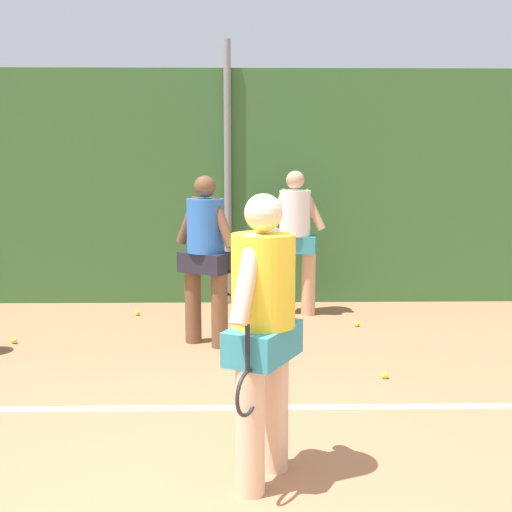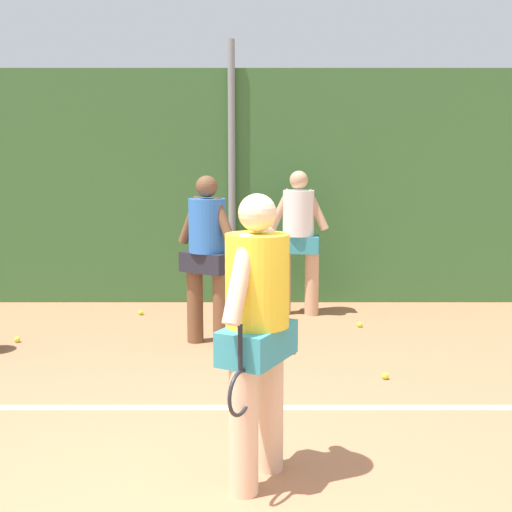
{
  "view_description": "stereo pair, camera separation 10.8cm",
  "coord_description": "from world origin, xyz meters",
  "px_view_note": "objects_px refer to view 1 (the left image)",
  "views": [
    {
      "loc": [
        0.22,
        -3.51,
        2.07
      ],
      "look_at": [
        0.34,
        3.07,
        1.08
      ],
      "focal_mm": 46.78,
      "sensor_mm": 36.0,
      "label": 1
    },
    {
      "loc": [
        0.33,
        -3.51,
        2.07
      ],
      "look_at": [
        0.34,
        3.07,
        1.08
      ],
      "focal_mm": 46.78,
      "sensor_mm": 36.0,
      "label": 2
    }
  ],
  "objects_px": {
    "player_midcourt": "(206,251)",
    "tennis_ball_1": "(357,324)",
    "tennis_ball_0": "(291,351)",
    "tennis_ball_7": "(385,375)",
    "player_backcourt_far": "(295,235)",
    "tennis_ball_8": "(14,341)",
    "player_foreground_near": "(263,324)",
    "tennis_ball_6": "(137,313)"
  },
  "relations": [
    {
      "from": "tennis_ball_7",
      "to": "player_backcourt_far",
      "type": "bearing_deg",
      "value": 104.38
    },
    {
      "from": "tennis_ball_7",
      "to": "tennis_ball_6",
      "type": "bearing_deg",
      "value": 136.98
    },
    {
      "from": "player_midcourt",
      "to": "tennis_ball_0",
      "type": "height_order",
      "value": "player_midcourt"
    },
    {
      "from": "player_foreground_near",
      "to": "tennis_ball_1",
      "type": "bearing_deg",
      "value": -170.59
    },
    {
      "from": "player_foreground_near",
      "to": "tennis_ball_7",
      "type": "distance_m",
      "value": 2.51
    },
    {
      "from": "player_foreground_near",
      "to": "tennis_ball_0",
      "type": "distance_m",
      "value": 2.96
    },
    {
      "from": "player_midcourt",
      "to": "tennis_ball_8",
      "type": "xyz_separation_m",
      "value": [
        -2.15,
        0.08,
        -1.01
      ]
    },
    {
      "from": "player_midcourt",
      "to": "player_backcourt_far",
      "type": "height_order",
      "value": "player_backcourt_far"
    },
    {
      "from": "player_foreground_near",
      "to": "tennis_ball_6",
      "type": "bearing_deg",
      "value": -133.97
    },
    {
      "from": "tennis_ball_1",
      "to": "tennis_ball_8",
      "type": "height_order",
      "value": "same"
    },
    {
      "from": "player_midcourt",
      "to": "tennis_ball_7",
      "type": "distance_m",
      "value": 2.32
    },
    {
      "from": "tennis_ball_0",
      "to": "tennis_ball_7",
      "type": "height_order",
      "value": "same"
    },
    {
      "from": "tennis_ball_0",
      "to": "tennis_ball_8",
      "type": "xyz_separation_m",
      "value": [
        -3.05,
        0.45,
        0.0
      ]
    },
    {
      "from": "player_foreground_near",
      "to": "player_midcourt",
      "type": "relative_size",
      "value": 0.99
    },
    {
      "from": "tennis_ball_0",
      "to": "tennis_ball_7",
      "type": "xyz_separation_m",
      "value": [
        0.83,
        -0.8,
        0.0
      ]
    },
    {
      "from": "tennis_ball_0",
      "to": "tennis_ball_7",
      "type": "bearing_deg",
      "value": -43.79
    },
    {
      "from": "player_midcourt",
      "to": "tennis_ball_8",
      "type": "height_order",
      "value": "player_midcourt"
    },
    {
      "from": "player_backcourt_far",
      "to": "tennis_ball_0",
      "type": "height_order",
      "value": "player_backcourt_far"
    },
    {
      "from": "tennis_ball_0",
      "to": "tennis_ball_8",
      "type": "bearing_deg",
      "value": 171.69
    },
    {
      "from": "player_backcourt_far",
      "to": "tennis_ball_6",
      "type": "height_order",
      "value": "player_backcourt_far"
    },
    {
      "from": "tennis_ball_0",
      "to": "tennis_ball_6",
      "type": "bearing_deg",
      "value": 137.33
    },
    {
      "from": "player_midcourt",
      "to": "tennis_ball_0",
      "type": "relative_size",
      "value": 28.18
    },
    {
      "from": "tennis_ball_0",
      "to": "tennis_ball_6",
      "type": "xyz_separation_m",
      "value": [
        -1.89,
        1.74,
        0.0
      ]
    },
    {
      "from": "player_midcourt",
      "to": "tennis_ball_0",
      "type": "bearing_deg",
      "value": 11.46
    },
    {
      "from": "tennis_ball_0",
      "to": "tennis_ball_1",
      "type": "xyz_separation_m",
      "value": [
        0.89,
        1.11,
        0.0
      ]
    },
    {
      "from": "tennis_ball_1",
      "to": "tennis_ball_7",
      "type": "height_order",
      "value": "same"
    },
    {
      "from": "player_backcourt_far",
      "to": "tennis_ball_1",
      "type": "bearing_deg",
      "value": -33.9
    },
    {
      "from": "player_foreground_near",
      "to": "tennis_ball_8",
      "type": "distance_m",
      "value": 4.3
    },
    {
      "from": "player_midcourt",
      "to": "tennis_ball_7",
      "type": "bearing_deg",
      "value": -0.23
    },
    {
      "from": "player_midcourt",
      "to": "tennis_ball_8",
      "type": "relative_size",
      "value": 28.18
    },
    {
      "from": "tennis_ball_0",
      "to": "tennis_ball_1",
      "type": "relative_size",
      "value": 1.0
    },
    {
      "from": "player_backcourt_far",
      "to": "tennis_ball_0",
      "type": "bearing_deg",
      "value": -86.38
    },
    {
      "from": "player_backcourt_far",
      "to": "tennis_ball_8",
      "type": "height_order",
      "value": "player_backcourt_far"
    },
    {
      "from": "tennis_ball_8",
      "to": "tennis_ball_6",
      "type": "bearing_deg",
      "value": 48.09
    },
    {
      "from": "player_midcourt",
      "to": "tennis_ball_1",
      "type": "bearing_deg",
      "value": 56.23
    },
    {
      "from": "tennis_ball_6",
      "to": "tennis_ball_8",
      "type": "height_order",
      "value": "same"
    },
    {
      "from": "player_backcourt_far",
      "to": "tennis_ball_8",
      "type": "xyz_separation_m",
      "value": [
        -3.22,
        -1.34,
        -1.02
      ]
    },
    {
      "from": "tennis_ball_1",
      "to": "tennis_ball_8",
      "type": "relative_size",
      "value": 1.0
    },
    {
      "from": "player_foreground_near",
      "to": "tennis_ball_1",
      "type": "xyz_separation_m",
      "value": [
        1.26,
        3.87,
        -1.0
      ]
    },
    {
      "from": "tennis_ball_7",
      "to": "player_foreground_near",
      "type": "bearing_deg",
      "value": -121.43
    },
    {
      "from": "tennis_ball_0",
      "to": "tennis_ball_1",
      "type": "bearing_deg",
      "value": 51.42
    },
    {
      "from": "tennis_ball_6",
      "to": "player_foreground_near",
      "type": "bearing_deg",
      "value": -71.37
    }
  ]
}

